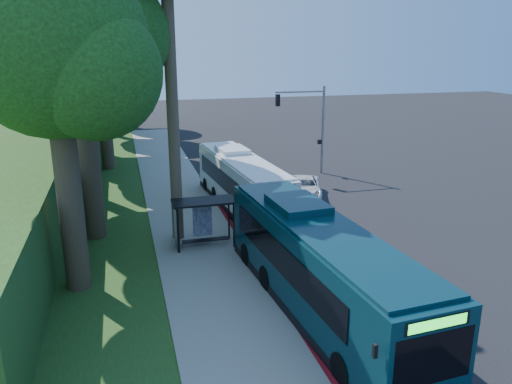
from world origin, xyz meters
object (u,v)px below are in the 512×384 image
object	(u,v)px
white_bus	(242,182)
teal_bus	(319,265)
pickup	(304,187)
bus_shelter	(199,214)

from	to	relation	value
white_bus	teal_bus	distance (m)	13.22
white_bus	pickup	world-z (taller)	white_bus
teal_bus	pickup	world-z (taller)	teal_bus
bus_shelter	teal_bus	size ratio (longest dim) A/B	0.24
white_bus	teal_bus	xyz separation A→B (m)	(-0.16, -13.22, 0.17)
white_bus	pickup	xyz separation A→B (m)	(4.78, 1.38, -1.09)
bus_shelter	white_bus	bearing A→B (deg)	57.26
white_bus	teal_bus	bearing A→B (deg)	-95.30
bus_shelter	pickup	bearing A→B (deg)	39.81
bus_shelter	white_bus	size ratio (longest dim) A/B	0.26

